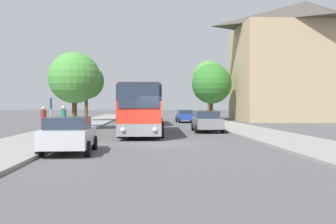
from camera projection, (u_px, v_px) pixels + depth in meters
name	position (u px, v px, depth m)	size (l,w,h in m)	color
ground_plane	(163.00, 143.00, 20.99)	(300.00, 300.00, 0.00)	#4C4C4F
sidewalk_left	(30.00, 142.00, 20.57)	(4.00, 120.00, 0.15)	gray
sidewalk_right	(291.00, 141.00, 21.40)	(4.00, 120.00, 0.15)	gray
building_right_background	(305.00, 61.00, 50.21)	(17.41, 11.10, 15.28)	tan
bus_front	(143.00, 109.00, 27.58)	(3.09, 12.10, 3.32)	gray
bus_middle	(144.00, 108.00, 41.34)	(2.78, 10.72, 3.30)	silver
parked_car_left_curb	(69.00, 134.00, 16.44)	(2.09, 4.01, 1.52)	#B7B7BC
parked_car_right_near	(207.00, 121.00, 29.56)	(2.18, 4.55, 1.58)	slate
parked_car_right_far	(185.00, 116.00, 45.87)	(2.08, 4.52, 1.45)	#233D9E
bus_stop_sign	(51.00, 113.00, 22.14)	(0.08, 0.45, 2.31)	gray
pedestrian_waiting_near	(63.00, 120.00, 24.90)	(0.36, 0.36, 1.83)	#23232D
pedestrian_waiting_far	(44.00, 120.00, 25.45)	(0.36, 0.36, 1.78)	#23232D
tree_left_near	(74.00, 78.00, 32.29)	(4.24, 4.24, 6.25)	#47331E
tree_left_far	(86.00, 81.00, 47.40)	(4.32, 4.32, 6.91)	#47331E
tree_right_near	(209.00, 77.00, 55.58)	(4.60, 4.60, 8.18)	#513D23
tree_right_mid	(212.00, 84.00, 50.46)	(5.13, 5.13, 7.18)	#47331E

